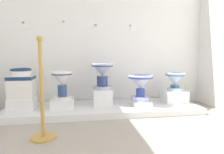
% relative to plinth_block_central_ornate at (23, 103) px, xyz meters
% --- Properties ---
extents(wall_back, '(3.99, 0.06, 3.17)m').
position_rel_plinth_block_central_ornate_xyz_m(wall_back, '(1.21, 0.50, 1.40)').
color(wall_back, white).
rests_on(wall_back, ground_plane).
extents(display_platform, '(3.01, 0.86, 0.10)m').
position_rel_plinth_block_central_ornate_xyz_m(display_platform, '(1.21, 0.02, -0.13)').
color(display_platform, white).
rests_on(display_platform, ground_plane).
extents(plinth_block_central_ornate, '(0.37, 0.32, 0.17)m').
position_rel_plinth_block_central_ornate_xyz_m(plinth_block_central_ornate, '(0.00, 0.00, 0.00)').
color(plinth_block_central_ornate, white).
rests_on(plinth_block_central_ornate, display_platform).
extents(antique_toilet_central_ornate, '(0.35, 0.30, 0.43)m').
position_rel_plinth_block_central_ornate_xyz_m(antique_toilet_central_ornate, '(0.00, 0.00, 0.31)').
color(antique_toilet_central_ornate, white).
rests_on(antique_toilet_central_ornate, plinth_block_central_ornate).
extents(plinth_block_rightmost, '(0.34, 0.29, 0.14)m').
position_rel_plinth_block_central_ornate_xyz_m(plinth_block_rightmost, '(0.58, -0.02, -0.02)').
color(plinth_block_rightmost, white).
rests_on(plinth_block_rightmost, display_platform).
extents(antique_toilet_rightmost, '(0.32, 0.32, 0.43)m').
position_rel_plinth_block_central_ornate_xyz_m(antique_toilet_rightmost, '(0.58, -0.02, 0.33)').
color(antique_toilet_rightmost, white).
rests_on(antique_toilet_rightmost, plinth_block_rightmost).
extents(plinth_block_broad_patterned, '(0.30, 0.33, 0.25)m').
position_rel_plinth_block_central_ornate_xyz_m(plinth_block_broad_patterned, '(1.20, 0.11, 0.04)').
color(plinth_block_broad_patterned, white).
rests_on(plinth_block_broad_patterned, display_platform).
extents(antique_toilet_broad_patterned, '(0.36, 0.36, 0.42)m').
position_rel_plinth_block_central_ornate_xyz_m(antique_toilet_broad_patterned, '(1.20, 0.11, 0.44)').
color(antique_toilet_broad_patterned, '#AAB2D1').
rests_on(antique_toilet_broad_patterned, plinth_block_broad_patterned).
extents(plinth_block_leftmost, '(0.30, 0.33, 0.06)m').
position_rel_plinth_block_central_ornate_xyz_m(plinth_block_leftmost, '(1.81, -0.00, -0.05)').
color(plinth_block_leftmost, white).
rests_on(plinth_block_leftmost, display_platform).
extents(antique_toilet_leftmost, '(0.40, 0.40, 0.42)m').
position_rel_plinth_block_central_ornate_xyz_m(antique_toilet_leftmost, '(1.81, -0.00, 0.26)').
color(antique_toilet_leftmost, '#AFB6DD').
rests_on(antique_toilet_leftmost, plinth_block_leftmost).
extents(plinth_block_tall_cobalt, '(0.38, 0.30, 0.20)m').
position_rel_plinth_block_central_ornate_xyz_m(plinth_block_tall_cobalt, '(2.43, 0.06, 0.01)').
color(plinth_block_tall_cobalt, white).
rests_on(plinth_block_tall_cobalt, display_platform).
extents(antique_toilet_tall_cobalt, '(0.33, 0.33, 0.31)m').
position_rel_plinth_block_central_ornate_xyz_m(antique_toilet_tall_cobalt, '(2.43, 0.06, 0.31)').
color(antique_toilet_tall_cobalt, silver).
rests_on(antique_toilet_tall_cobalt, plinth_block_tall_cobalt).
extents(info_placard_first, '(0.13, 0.01, 0.11)m').
position_rel_plinth_block_central_ornate_xyz_m(info_placard_first, '(-0.02, 0.46, 1.21)').
color(info_placard_first, white).
extents(info_placard_second, '(0.09, 0.01, 0.13)m').
position_rel_plinth_block_central_ornate_xyz_m(info_placard_second, '(0.61, 0.46, 1.24)').
color(info_placard_second, white).
extents(info_placard_third, '(0.10, 0.01, 0.12)m').
position_rel_plinth_block_central_ornate_xyz_m(info_placard_third, '(1.16, 0.46, 1.20)').
color(info_placard_third, white).
extents(info_placard_fourth, '(0.12, 0.01, 0.15)m').
position_rel_plinth_block_central_ornate_xyz_m(info_placard_fourth, '(1.79, 0.46, 1.19)').
color(info_placard_fourth, white).
extents(stanchion_post_near_left, '(0.27, 0.27, 1.08)m').
position_rel_plinth_block_central_ornate_xyz_m(stanchion_post_near_left, '(0.45, -0.90, 0.13)').
color(stanchion_post_near_left, '#C19141').
rests_on(stanchion_post_near_left, ground_plane).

